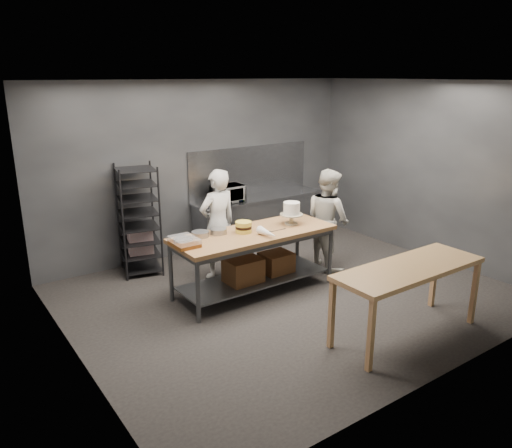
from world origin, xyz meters
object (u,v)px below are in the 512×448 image
(chef_behind, at_px, (218,224))
(microwave, at_px, (228,194))
(frosted_cake_stand, at_px, (292,210))
(chef_right, at_px, (328,219))
(near_counter, at_px, (409,273))
(layer_cake, at_px, (244,227))
(work_table, at_px, (255,255))
(speed_rack, at_px, (139,221))

(chef_behind, xyz_separation_m, microwave, (0.79, 0.97, 0.19))
(chef_behind, height_order, frosted_cake_stand, chef_behind)
(chef_right, bearing_deg, microwave, 33.91)
(near_counter, height_order, layer_cake, layer_cake)
(work_table, bearing_deg, frosted_cake_stand, 0.00)
(chef_right, distance_m, layer_cake, 1.70)
(chef_behind, height_order, microwave, chef_behind)
(chef_behind, bearing_deg, microwave, -132.23)
(near_counter, xyz_separation_m, layer_cake, (-0.92, 2.17, 0.19))
(chef_behind, relative_size, layer_cake, 7.39)
(work_table, height_order, layer_cake, layer_cake)
(work_table, distance_m, speed_rack, 2.01)
(speed_rack, distance_m, chef_right, 3.03)
(speed_rack, xyz_separation_m, microwave, (1.71, 0.08, 0.19))
(chef_behind, relative_size, chef_right, 1.05)
(chef_right, xyz_separation_m, frosted_cake_stand, (-0.87, -0.13, 0.31))
(chef_right, bearing_deg, speed_rack, 64.42)
(near_counter, relative_size, speed_rack, 1.14)
(near_counter, bearing_deg, frosted_cake_stand, 92.82)
(chef_right, relative_size, layer_cake, 7.06)
(chef_right, relative_size, frosted_cake_stand, 4.84)
(work_table, height_order, speed_rack, speed_rack)
(work_table, bearing_deg, layer_cake, 155.80)
(chef_right, bearing_deg, layer_cake, 97.29)
(chef_behind, distance_m, layer_cake, 0.74)
(speed_rack, xyz_separation_m, layer_cake, (0.92, -1.61, 0.14))
(near_counter, relative_size, layer_cake, 8.58)
(near_counter, height_order, microwave, microwave)
(chef_behind, relative_size, microwave, 3.18)
(speed_rack, distance_m, layer_cake, 1.86)
(work_table, height_order, frosted_cake_stand, frosted_cake_stand)
(microwave, bearing_deg, frosted_cake_stand, -89.28)
(near_counter, distance_m, layer_cake, 2.37)
(layer_cake, bearing_deg, speed_rack, 119.60)
(work_table, distance_m, chef_right, 1.55)
(chef_right, bearing_deg, chef_behind, 73.69)
(speed_rack, xyz_separation_m, chef_right, (2.60, -1.55, -0.03))
(near_counter, bearing_deg, chef_behind, 107.51)
(work_table, height_order, near_counter, work_table)
(chef_behind, distance_m, chef_right, 1.81)
(work_table, relative_size, layer_cake, 10.29)
(near_counter, xyz_separation_m, microwave, (-0.13, 3.86, 0.24))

